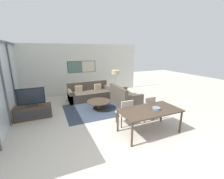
% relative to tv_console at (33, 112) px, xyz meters
% --- Properties ---
extents(ground_plane, '(24.00, 24.00, 0.00)m').
position_rel_tv_console_xyz_m(ground_plane, '(2.37, -3.18, -0.25)').
color(ground_plane, beige).
extents(wall_back, '(7.18, 0.09, 2.80)m').
position_rel_tv_console_xyz_m(wall_back, '(2.37, 2.66, 1.15)').
color(wall_back, silver).
rests_on(wall_back, ground_plane).
extents(window_wall_left, '(0.07, 5.84, 2.80)m').
position_rel_tv_console_xyz_m(window_wall_left, '(-0.72, -0.26, 1.28)').
color(window_wall_left, silver).
rests_on(window_wall_left, ground_plane).
extents(area_rug, '(2.85, 2.16, 0.01)m').
position_rel_tv_console_xyz_m(area_rug, '(2.53, -0.11, -0.25)').
color(area_rug, '#333D4C').
rests_on(area_rug, ground_plane).
extents(tv_console, '(1.27, 0.41, 0.50)m').
position_rel_tv_console_xyz_m(tv_console, '(0.00, 0.00, 0.00)').
color(tv_console, '#423326').
rests_on(tv_console, ground_plane).
extents(television, '(0.92, 0.20, 0.67)m').
position_rel_tv_console_xyz_m(television, '(0.00, 0.00, 0.57)').
color(television, '#2D2D33').
rests_on(television, tv_console).
extents(sofa_main, '(2.12, 0.95, 0.87)m').
position_rel_tv_console_xyz_m(sofa_main, '(2.53, 1.39, 0.03)').
color(sofa_main, '#51473D').
rests_on(sofa_main, ground_plane).
extents(sofa_side, '(0.95, 1.60, 0.87)m').
position_rel_tv_console_xyz_m(sofa_side, '(3.83, 0.04, 0.03)').
color(sofa_side, '#51473D').
rests_on(sofa_side, ground_plane).
extents(coffee_table, '(1.02, 1.02, 0.36)m').
position_rel_tv_console_xyz_m(coffee_table, '(2.53, -0.11, 0.02)').
color(coffee_table, '#423326').
rests_on(coffee_table, ground_plane).
extents(dining_table, '(1.85, 0.96, 0.74)m').
position_rel_tv_console_xyz_m(dining_table, '(3.32, -2.52, 0.43)').
color(dining_table, '#423326').
rests_on(dining_table, ground_plane).
extents(dining_chair_left, '(0.46, 0.46, 0.91)m').
position_rel_tv_console_xyz_m(dining_chair_left, '(2.87, -1.83, 0.25)').
color(dining_chair_left, '#B2A899').
rests_on(dining_chair_left, ground_plane).
extents(dining_chair_centre, '(0.46, 0.46, 0.91)m').
position_rel_tv_console_xyz_m(dining_chair_centre, '(3.78, -1.83, 0.25)').
color(dining_chair_centre, '#B2A899').
rests_on(dining_chair_centre, ground_plane).
extents(fruit_bowl, '(0.24, 0.24, 0.06)m').
position_rel_tv_console_xyz_m(fruit_bowl, '(3.52, -2.58, 0.53)').
color(fruit_bowl, slate).
rests_on(fruit_bowl, dining_table).
extents(floor_lamp, '(0.44, 0.44, 1.44)m').
position_rel_tv_console_xyz_m(floor_lamp, '(3.97, 1.24, 1.01)').
color(floor_lamp, '#2D2D33').
rests_on(floor_lamp, ground_plane).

